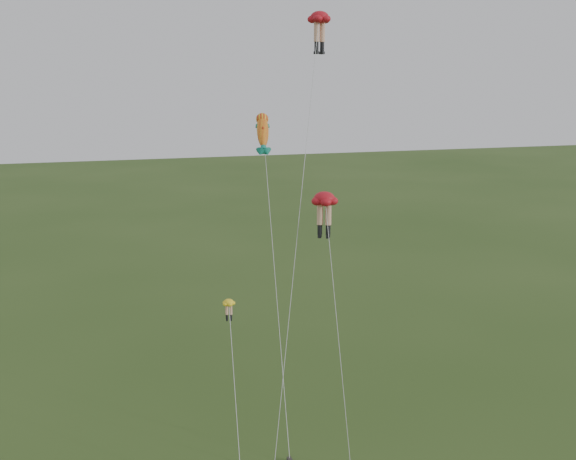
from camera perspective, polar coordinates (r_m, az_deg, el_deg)
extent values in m
plane|color=#2D4619|center=(39.04, -0.51, -19.23)|extent=(300.00, 300.00, 0.00)
ellipsoid|color=#B3121C|center=(42.14, 2.83, 18.38)|extent=(1.96, 1.96, 0.76)
cylinder|color=#E8A889|center=(41.92, 2.56, 17.17)|extent=(0.34, 0.34, 1.16)
cylinder|color=black|center=(41.86, 2.54, 15.98)|extent=(0.26, 0.26, 0.58)
cube|color=black|center=(41.85, 2.54, 15.47)|extent=(0.30, 0.38, 0.17)
cylinder|color=#E8A889|center=(42.22, 3.07, 17.14)|extent=(0.34, 0.34, 1.16)
cylinder|color=black|center=(42.16, 3.05, 15.96)|extent=(0.26, 0.26, 0.58)
cube|color=black|center=(42.15, 3.04, 15.45)|extent=(0.30, 0.38, 0.17)
cylinder|color=silver|center=(37.44, 0.92, 0.45)|extent=(5.76, 9.53, 24.95)
ellipsoid|color=#B3121C|center=(36.46, 3.25, 2.83)|extent=(2.12, 2.12, 0.79)
cylinder|color=#E8A889|center=(36.66, 2.86, 1.41)|extent=(0.35, 0.35, 1.20)
cylinder|color=black|center=(36.85, 2.85, 0.04)|extent=(0.27, 0.27, 0.60)
cube|color=black|center=(36.94, 2.84, -0.54)|extent=(0.33, 0.40, 0.17)
cylinder|color=#E8A889|center=(36.60, 3.61, 1.38)|extent=(0.35, 0.35, 1.20)
cylinder|color=black|center=(36.79, 3.59, 0.01)|extent=(0.27, 0.27, 0.60)
cube|color=black|center=(36.88, 3.58, -0.58)|extent=(0.33, 0.40, 0.17)
cylinder|color=silver|center=(36.28, 4.41, -8.58)|extent=(0.10, 4.62, 14.57)
ellipsoid|color=yellow|center=(37.11, -5.30, -6.41)|extent=(0.87, 0.87, 0.38)
cylinder|color=#E8A889|center=(37.26, -5.47, -7.07)|extent=(0.17, 0.17, 0.58)
cylinder|color=black|center=(37.41, -5.45, -7.70)|extent=(0.13, 0.13, 0.29)
cube|color=black|center=(37.48, -5.45, -7.97)|extent=(0.12, 0.18, 0.08)
cylinder|color=#E8A889|center=(37.27, -5.10, -7.06)|extent=(0.17, 0.17, 0.58)
cylinder|color=black|center=(37.42, -5.09, -7.69)|extent=(0.13, 0.13, 0.29)
cube|color=black|center=(37.49, -5.09, -7.96)|extent=(0.12, 0.18, 0.08)
cylinder|color=silver|center=(35.80, -4.73, -14.24)|extent=(0.80, 6.34, 8.51)
ellipsoid|color=yellow|center=(43.65, -2.26, 8.89)|extent=(1.42, 2.72, 2.74)
sphere|color=yellow|center=(43.65, -2.26, 8.89)|extent=(1.15, 1.43, 1.27)
cone|color=#148370|center=(43.65, -2.26, 8.89)|extent=(0.94, 1.33, 1.19)
cone|color=#148370|center=(43.65, -2.26, 8.89)|extent=(0.94, 1.33, 1.19)
cone|color=#148370|center=(43.65, -2.26, 8.89)|extent=(0.53, 0.75, 0.67)
cone|color=#148370|center=(43.65, -2.26, 8.89)|extent=(0.53, 0.75, 0.67)
cone|color=red|center=(43.65, -2.26, 8.89)|extent=(0.57, 0.74, 0.66)
cylinder|color=silver|center=(39.66, -1.17, -4.41)|extent=(1.58, 11.40, 17.50)
cube|color=black|center=(38.26, 0.15, -19.77)|extent=(0.25, 0.35, 0.24)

